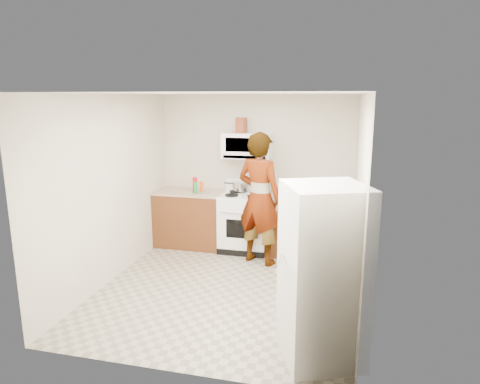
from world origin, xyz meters
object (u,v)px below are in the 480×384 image
(person, at_px, (260,199))
(kettle, at_px, (292,188))
(saucepan, at_px, (240,186))
(fridge, at_px, (323,274))
(microwave, at_px, (247,146))
(gas_range, at_px, (245,221))

(person, bearing_deg, kettle, -98.76)
(saucepan, bearing_deg, fridge, -62.69)
(microwave, xyz_separation_m, person, (0.33, -0.60, -0.71))
(person, distance_m, saucepan, 0.79)
(saucepan, bearing_deg, gas_range, -54.70)
(microwave, relative_size, fridge, 0.45)
(person, xyz_separation_m, fridge, (1.04, -2.25, -0.14))
(kettle, bearing_deg, person, -124.52)
(fridge, xyz_separation_m, saucepan, (-1.49, 2.89, 0.17))
(kettle, distance_m, saucepan, 0.86)
(saucepan, bearing_deg, kettle, 2.74)
(gas_range, distance_m, kettle, 0.94)
(gas_range, relative_size, kettle, 6.24)
(person, xyz_separation_m, saucepan, (-0.46, 0.65, 0.03))
(person, relative_size, saucepan, 7.96)
(gas_range, bearing_deg, kettle, 16.24)
(fridge, bearing_deg, microwave, 93.40)
(microwave, distance_m, kettle, 1.00)
(person, height_order, fridge, person)
(fridge, bearing_deg, kettle, 79.92)
(person, distance_m, fridge, 2.48)
(person, height_order, saucepan, person)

